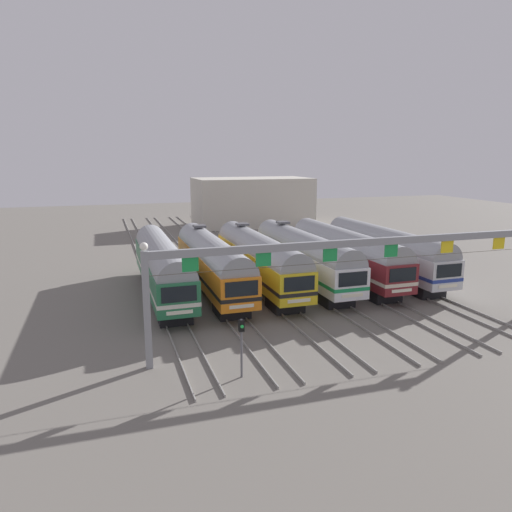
{
  "coord_description": "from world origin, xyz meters",
  "views": [
    {
      "loc": [
        -14.71,
        -38.41,
        11.35
      ],
      "look_at": [
        -1.04,
        3.99,
        1.99
      ],
      "focal_mm": 33.52,
      "sensor_mm": 36.0,
      "label": 1
    }
  ],
  "objects": [
    {
      "name": "commuter_train_green",
      "position": [
        -10.4,
        -0.01,
        2.69
      ],
      "size": [
        2.88,
        18.06,
        4.77
      ],
      "color": "#236B42",
      "rests_on": "ground"
    },
    {
      "name": "yard_signal_mast",
      "position": [
        -8.32,
        -16.14,
        2.22
      ],
      "size": [
        0.28,
        0.35,
        3.19
      ],
      "color": "#59595E",
      "rests_on": "ground"
    },
    {
      "name": "commuter_train_yellow",
      "position": [
        -2.08,
        -0.0,
        2.69
      ],
      "size": [
        2.88,
        18.06,
        5.05
      ],
      "color": "gold",
      "rests_on": "ground"
    },
    {
      "name": "catenary_gantry",
      "position": [
        0.0,
        -13.5,
        5.36
      ],
      "size": [
        26.03,
        0.44,
        6.97
      ],
      "color": "gray",
      "rests_on": "ground"
    },
    {
      "name": "track_bed",
      "position": [
        0.0,
        17.0,
        0.07
      ],
      "size": [
        22.3,
        70.0,
        0.15
      ],
      "color": "gray",
      "rests_on": "ground"
    },
    {
      "name": "commuter_train_white",
      "position": [
        2.08,
        -0.0,
        2.69
      ],
      "size": [
        2.88,
        18.06,
        5.05
      ],
      "color": "white",
      "rests_on": "ground"
    },
    {
      "name": "commuter_train_maroon",
      "position": [
        6.24,
        -0.01,
        2.69
      ],
      "size": [
        2.88,
        18.06,
        4.77
      ],
      "color": "maroon",
      "rests_on": "ground"
    },
    {
      "name": "commuter_train_silver",
      "position": [
        10.4,
        -0.01,
        2.69
      ],
      "size": [
        2.88,
        18.06,
        4.77
      ],
      "color": "silver",
      "rests_on": "ground"
    },
    {
      "name": "ground_plane",
      "position": [
        0.0,
        0.0,
        0.0
      ],
      "size": [
        160.0,
        160.0,
        0.0
      ],
      "primitive_type": "plane",
      "color": "slate"
    },
    {
      "name": "maintenance_building",
      "position": [
        9.06,
        37.43,
        3.89
      ],
      "size": [
        18.79,
        10.0,
        7.78
      ],
      "primitive_type": "cube",
      "color": "beige",
      "rests_on": "ground"
    },
    {
      "name": "commuter_train_orange",
      "position": [
        -6.24,
        -0.0,
        2.69
      ],
      "size": [
        2.88,
        18.06,
        5.05
      ],
      "color": "orange",
      "rests_on": "ground"
    }
  ]
}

